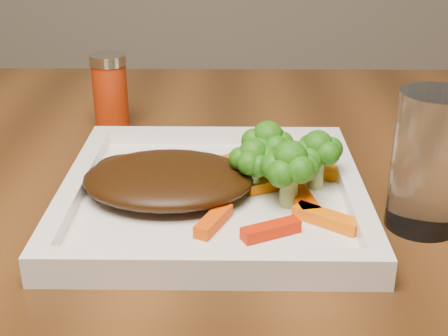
{
  "coord_description": "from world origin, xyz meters",
  "views": [
    {
      "loc": [
        -0.0,
        -0.63,
        1.02
      ],
      "look_at": [
        -0.01,
        -0.12,
        0.79
      ],
      "focal_mm": 50.0,
      "sensor_mm": 36.0,
      "label": 1
    }
  ],
  "objects_px": {
    "spice_shaker": "(110,93)",
    "steak": "(168,179)",
    "plate": "(213,199)",
    "drinking_glass": "(429,162)"
  },
  "relations": [
    {
      "from": "plate",
      "to": "steak",
      "type": "height_order",
      "value": "steak"
    },
    {
      "from": "plate",
      "to": "steak",
      "type": "bearing_deg",
      "value": -176.59
    },
    {
      "from": "plate",
      "to": "steak",
      "type": "relative_size",
      "value": 1.74
    },
    {
      "from": "steak",
      "to": "spice_shaker",
      "type": "height_order",
      "value": "spice_shaker"
    },
    {
      "from": "spice_shaker",
      "to": "steak",
      "type": "bearing_deg",
      "value": -66.18
    },
    {
      "from": "steak",
      "to": "drinking_glass",
      "type": "bearing_deg",
      "value": -8.65
    },
    {
      "from": "drinking_glass",
      "to": "plate",
      "type": "bearing_deg",
      "value": 168.71
    },
    {
      "from": "spice_shaker",
      "to": "drinking_glass",
      "type": "distance_m",
      "value": 0.38
    },
    {
      "from": "plate",
      "to": "spice_shaker",
      "type": "xyz_separation_m",
      "value": [
        -0.13,
        0.19,
        0.04
      ]
    },
    {
      "from": "steak",
      "to": "spice_shaker",
      "type": "bearing_deg",
      "value": 113.82
    }
  ]
}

